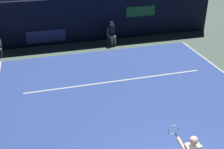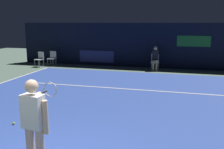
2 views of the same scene
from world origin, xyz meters
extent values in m
plane|color=slate|center=(0.00, 4.50, 0.00)|extent=(30.62, 30.62, 0.00)
cube|color=#3856B2|center=(0.00, 4.50, 0.01)|extent=(10.38, 10.99, 0.01)
cube|color=white|center=(0.00, 6.42, 0.01)|extent=(8.09, 0.10, 0.01)
cube|color=black|center=(0.00, 11.83, 1.30)|extent=(15.14, 0.30, 2.60)
cube|color=navy|center=(-2.65, 11.67, 0.55)|extent=(2.20, 0.04, 0.70)
cube|color=#1E6B2D|center=(3.03, 11.67, 1.60)|extent=(1.80, 0.04, 0.60)
sphere|color=beige|center=(0.13, 0.20, 1.62)|extent=(0.22, 0.22, 0.22)
cylinder|color=beige|center=(-0.05, 0.43, 1.35)|extent=(0.14, 0.51, 0.09)
cylinder|color=black|center=(-0.02, 0.73, 1.35)|extent=(0.06, 0.30, 0.03)
torus|color=#B2B2B7|center=(0.01, 1.01, 1.35)|extent=(0.30, 0.05, 0.30)
cube|color=white|center=(1.02, 10.90, 0.46)|extent=(0.48, 0.45, 0.04)
cube|color=white|center=(1.00, 11.10, 0.69)|extent=(0.42, 0.07, 0.42)
cylinder|color=#B2B2B7|center=(0.85, 10.71, 0.23)|extent=(0.03, 0.03, 0.46)
cylinder|color=#B2B2B7|center=(1.22, 10.75, 0.23)|extent=(0.03, 0.03, 0.46)
cylinder|color=#B2B2B7|center=(0.82, 11.05, 0.23)|extent=(0.03, 0.03, 0.46)
cylinder|color=#B2B2B7|center=(1.19, 11.09, 0.23)|extent=(0.03, 0.03, 0.46)
cube|color=tan|center=(1.03, 10.82, 0.50)|extent=(0.36, 0.43, 0.14)
cylinder|color=tan|center=(0.96, 10.63, 0.23)|extent=(0.11, 0.11, 0.46)
cylinder|color=tan|center=(1.14, 10.65, 0.23)|extent=(0.11, 0.11, 0.46)
cube|color=black|center=(1.02, 10.94, 0.83)|extent=(0.36, 0.26, 0.52)
sphere|color=#DBAD89|center=(1.02, 10.94, 1.21)|extent=(0.20, 0.20, 0.20)
cylinder|color=#141933|center=(1.02, 10.94, 1.30)|extent=(0.19, 0.19, 0.04)
cylinder|color=#B2B2B7|center=(-5.08, 10.62, 0.22)|extent=(0.03, 0.03, 0.44)
cylinder|color=#B2B2B7|center=(-5.07, 10.96, 0.22)|extent=(0.03, 0.03, 0.44)
camera|label=1|loc=(-3.30, -4.71, 6.35)|focal=47.36mm
camera|label=2|loc=(2.42, -3.31, 2.62)|focal=41.25mm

